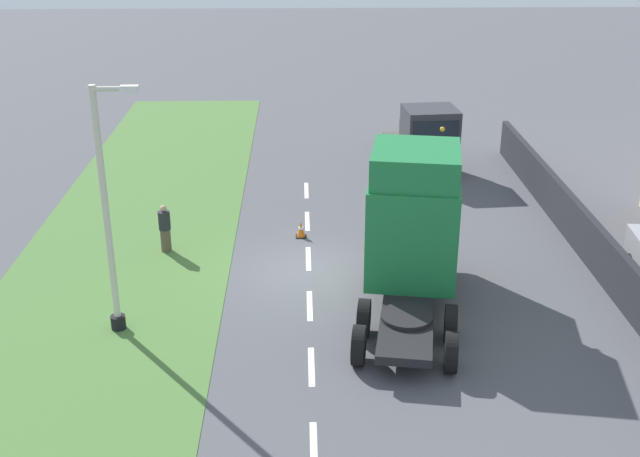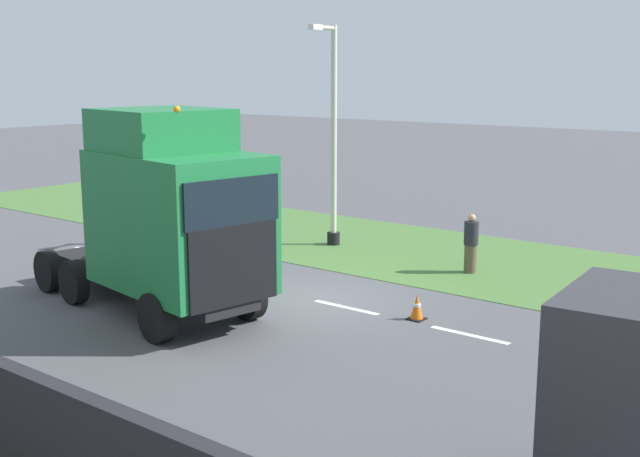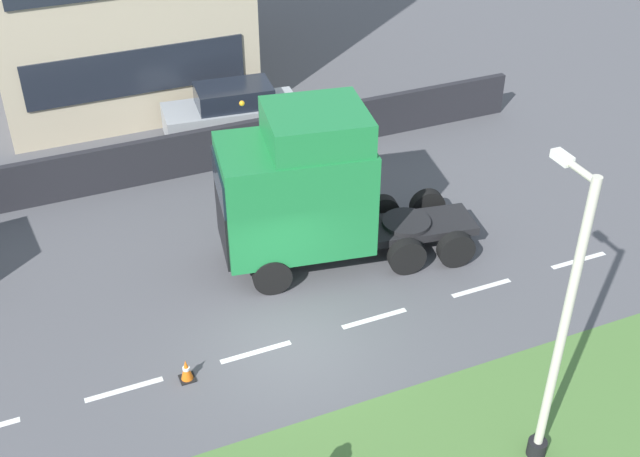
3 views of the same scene
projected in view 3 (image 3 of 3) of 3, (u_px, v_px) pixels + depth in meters
ground_plane at (291, 342)px, 19.72m from camera, size 120.00×120.00×0.00m
lane_markings at (317, 335)px, 19.94m from camera, size 0.16×17.80×0.00m
boundary_wall at (190, 153)px, 26.15m from camera, size 0.25×24.00×1.50m
lorry_cab at (305, 190)px, 21.23m from camera, size 3.64×7.37×4.75m
parked_car at (232, 114)px, 28.05m from camera, size 2.34×4.87×2.03m
lamp_post at (557, 345)px, 15.19m from camera, size 1.32×0.40×6.76m
traffic_cone_lead at (186, 370)px, 18.52m from camera, size 0.36×0.36×0.58m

